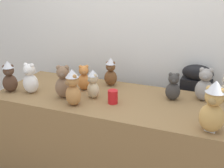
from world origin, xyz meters
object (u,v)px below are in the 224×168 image
Objects in this scene: teddy_bear_cocoa at (9,77)px; teddy_bear_ash at (204,85)px; teddy_bear_snow at (30,79)px; teddy_bear_sand at (93,84)px; instrument_case at (193,113)px; teddy_bear_caramel at (73,88)px; party_cup_red at (113,97)px; teddy_bear_honey at (213,107)px; teddy_bear_ginger at (84,78)px; teddy_bear_chestnut at (111,72)px; teddy_bear_mocha at (64,83)px; teddy_bear_charcoal at (173,87)px; display_table at (112,137)px.

teddy_bear_cocoa is 1.65m from teddy_bear_ash.
teddy_bear_sand is (0.55, 0.10, -0.01)m from teddy_bear_snow.
teddy_bear_caramel is at bearing -134.48° from instrument_case.
party_cup_red is (-0.67, -0.33, -0.07)m from teddy_bear_ash.
teddy_bear_cocoa is at bearing -172.13° from teddy_bear_honey.
party_cup_red is at bearing -57.90° from teddy_bear_ginger.
teddy_bear_chestnut is at bearing 107.01° from teddy_bear_caramel.
teddy_bear_mocha is at bearing -176.20° from teddy_bear_honey.
teddy_bear_charcoal is 2.13× the size of party_cup_red.
teddy_bear_caramel is (-0.23, -0.25, 0.53)m from display_table.
teddy_bear_ginger is at bearing 172.51° from teddy_bear_honey.
display_table is at bearing 171.03° from teddy_bear_honey.
teddy_bear_snow is at bearing -178.45° from teddy_bear_charcoal.
teddy_bear_mocha is at bearing -174.36° from teddy_bear_charcoal.
party_cup_red is at bearing 2.91° from teddy_bear_snow.
instrument_case is 1.73m from teddy_bear_cocoa.
teddy_bear_caramel is 1.03m from teddy_bear_honey.
teddy_bear_snow is 0.56m from teddy_bear_sand.
teddy_bear_ash is 0.51m from teddy_bear_honey.
teddy_bear_sand is 0.70× the size of teddy_bear_honey.
teddy_bear_honey is at bearing -13.14° from party_cup_red.
teddy_bear_snow is 0.95× the size of teddy_bear_mocha.
display_table is 0.88m from teddy_bear_snow.
teddy_bear_snow reaches higher than display_table.
display_table is 8.57× the size of teddy_bear_ginger.
teddy_bear_charcoal is at bearing -108.40° from instrument_case.
teddy_bear_caramel is (0.47, -0.09, 0.02)m from teddy_bear_snow.
teddy_bear_honey is at bearing -74.51° from instrument_case.
teddy_bear_charcoal is at bearing 137.63° from teddy_bear_honey.
instrument_case is 1.54m from teddy_bear_snow.
teddy_bear_sand is 0.97m from teddy_bear_honey.
teddy_bear_caramel reaches higher than teddy_bear_mocha.
display_table is 2.01× the size of instrument_case.
teddy_bear_mocha is 1.07× the size of teddy_bear_chestnut.
teddy_bear_ash is (0.72, 0.22, 0.51)m from display_table.
teddy_bear_cocoa is 0.95× the size of teddy_bear_caramel.
teddy_bear_cocoa is 1.40m from teddy_bear_charcoal.
teddy_bear_snow is 0.91× the size of teddy_bear_caramel.
teddy_bear_ginger is 0.82× the size of teddy_bear_cocoa.
teddy_bear_sand reaches higher than teddy_bear_charcoal.
teddy_bear_chestnut is (0.18, 0.19, 0.02)m from teddy_bear_ginger.
teddy_bear_cocoa is at bearing -173.78° from party_cup_red.
teddy_bear_chestnut reaches higher than instrument_case.
teddy_bear_charcoal is at bearing 12.94° from teddy_bear_snow.
teddy_bear_honey is at bearing -36.59° from teddy_bear_cocoa.
teddy_bear_mocha is (-1.09, -0.37, 0.00)m from teddy_bear_ash.
teddy_bear_ash reaches higher than teddy_bear_snow.
teddy_bear_cocoa reaches higher than display_table.
teddy_bear_chestnut is (-0.12, 0.26, 0.51)m from display_table.
teddy_bear_ginger is at bearing 28.90° from teddy_bear_snow.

